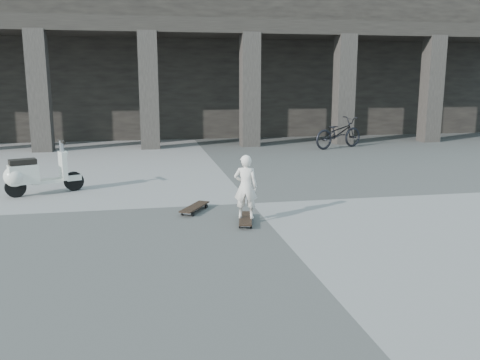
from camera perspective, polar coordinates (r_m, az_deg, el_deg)
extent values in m
plane|color=#454543|center=(10.04, 1.27, -2.64)|extent=(90.00, 90.00, 0.00)
cube|color=black|center=(23.61, -6.10, 12.69)|extent=(28.00, 6.00, 6.00)
cube|color=black|center=(19.31, -4.99, 16.59)|extent=(28.00, 2.80, 0.50)
cube|color=#292622|center=(18.32, -21.61, 9.24)|extent=(0.65, 0.65, 4.00)
cube|color=#292622|center=(18.02, -10.22, 9.83)|extent=(0.65, 0.65, 4.00)
cube|color=#292622|center=(18.43, 1.12, 10.03)|extent=(0.65, 0.65, 4.00)
cube|color=#292622|center=(19.49, 11.59, 9.88)|extent=(0.65, 0.65, 4.00)
cube|color=#292622|center=(21.11, 20.71, 9.48)|extent=(0.65, 0.65, 4.00)
cube|color=black|center=(8.68, 0.63, -4.33)|extent=(0.39, 0.92, 0.02)
cube|color=#B2B2B7|center=(8.99, 0.65, -4.02)|extent=(0.19, 0.09, 0.03)
cube|color=#B2B2B7|center=(8.39, 0.61, -5.16)|extent=(0.19, 0.09, 0.03)
cylinder|color=black|center=(8.99, 0.05, -4.08)|extent=(0.04, 0.07, 0.07)
cylinder|color=black|center=(8.99, 1.25, -4.08)|extent=(0.04, 0.07, 0.07)
cylinder|color=black|center=(8.39, -0.03, -5.22)|extent=(0.04, 0.07, 0.07)
cylinder|color=black|center=(8.39, 1.25, -5.22)|extent=(0.04, 0.07, 0.07)
cube|color=black|center=(9.43, -5.12, -3.01)|extent=(0.64, 0.88, 0.02)
cube|color=#B2B2B7|center=(9.72, -4.34, -2.84)|extent=(0.20, 0.15, 0.03)
cube|color=#B2B2B7|center=(9.17, -5.92, -3.73)|extent=(0.20, 0.15, 0.03)
cylinder|color=black|center=(9.76, -4.88, -2.85)|extent=(0.07, 0.08, 0.08)
cylinder|color=black|center=(9.68, -3.80, -2.95)|extent=(0.07, 0.08, 0.08)
cylinder|color=black|center=(9.22, -6.48, -3.73)|extent=(0.07, 0.08, 0.08)
cylinder|color=black|center=(9.13, -5.36, -3.85)|extent=(0.07, 0.08, 0.08)
imported|color=silver|center=(8.55, 0.64, -0.75)|extent=(0.46, 0.37, 1.09)
cylinder|color=black|center=(11.71, -18.15, -0.13)|extent=(0.43, 0.25, 0.42)
cylinder|color=black|center=(11.48, -23.90, -0.76)|extent=(0.43, 0.25, 0.42)
cube|color=beige|center=(11.58, -20.87, -0.12)|extent=(0.68, 0.48, 0.07)
cube|color=beige|center=(11.46, -23.13, 0.61)|extent=(0.66, 0.52, 0.40)
sphere|color=beige|center=(11.44, -23.99, 0.36)|extent=(0.44, 0.44, 0.44)
cube|color=black|center=(11.42, -23.23, 1.90)|extent=(0.59, 0.45, 0.10)
cube|color=beige|center=(11.60, -19.26, 1.53)|extent=(0.23, 0.37, 0.61)
cube|color=beige|center=(11.70, -18.17, 0.27)|extent=(0.35, 0.25, 0.13)
cylinder|color=#B2B2B7|center=(11.54, -19.38, 3.43)|extent=(0.12, 0.12, 0.31)
cylinder|color=black|center=(11.53, -19.43, 4.09)|extent=(0.25, 0.51, 0.06)
sphere|color=white|center=(11.57, -19.04, 2.84)|extent=(0.13, 0.13, 0.13)
imported|color=black|center=(18.23, 10.99, 5.22)|extent=(2.19, 1.44, 1.09)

